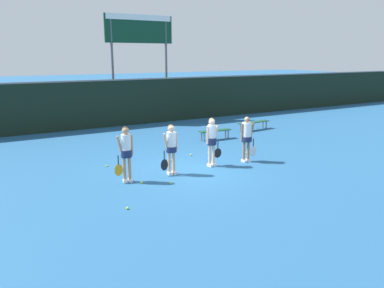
# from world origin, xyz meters

# --- Properties ---
(ground_plane) EXTENTS (140.00, 140.00, 0.00)m
(ground_plane) POSITION_xyz_m (0.00, 0.00, 0.00)
(ground_plane) COLOR #235684
(fence_windscreen) EXTENTS (60.00, 0.08, 2.66)m
(fence_windscreen) POSITION_xyz_m (0.00, 9.41, 1.34)
(fence_windscreen) COLOR black
(fence_windscreen) RESTS_ON ground_plane
(scoreboard) EXTENTS (4.16, 0.15, 6.25)m
(scoreboard) POSITION_xyz_m (2.31, 10.34, 4.94)
(scoreboard) COLOR #515156
(scoreboard) RESTS_ON ground_plane
(bench_courtside) EXTENTS (1.65, 0.41, 0.46)m
(bench_courtside) POSITION_xyz_m (3.41, 3.75, 0.39)
(bench_courtside) COLOR #19472D
(bench_courtside) RESTS_ON ground_plane
(bench_far) EXTENTS (2.07, 0.58, 0.45)m
(bench_far) POSITION_xyz_m (6.51, 4.70, 0.39)
(bench_far) COLOR #19472D
(bench_far) RESTS_ON ground_plane
(player_0) EXTENTS (0.62, 0.35, 1.80)m
(player_0) POSITION_xyz_m (-2.40, -0.06, 1.07)
(player_0) COLOR tan
(player_0) RESTS_ON ground_plane
(player_1) EXTENTS (0.63, 0.36, 1.71)m
(player_1) POSITION_xyz_m (-0.82, -0.07, 1.02)
(player_1) COLOR tan
(player_1) RESTS_ON ground_plane
(player_2) EXTENTS (0.65, 0.35, 1.78)m
(player_2) POSITION_xyz_m (0.89, 0.09, 1.06)
(player_2) COLOR beige
(player_2) RESTS_ON ground_plane
(player_3) EXTENTS (0.68, 0.41, 1.72)m
(player_3) POSITION_xyz_m (2.36, -0.06, 1.02)
(player_3) COLOR #8C664C
(player_3) RESTS_ON ground_plane
(tennis_ball_0) EXTENTS (0.07, 0.07, 0.07)m
(tennis_ball_0) POSITION_xyz_m (0.94, 1.72, 0.04)
(tennis_ball_0) COLOR #CCE033
(tennis_ball_0) RESTS_ON ground_plane
(tennis_ball_1) EXTENTS (0.07, 0.07, 0.07)m
(tennis_ball_1) POSITION_xyz_m (-2.48, 1.89, 0.03)
(tennis_ball_1) COLOR #CCE033
(tennis_ball_1) RESTS_ON ground_plane
(tennis_ball_2) EXTENTS (0.07, 0.07, 0.07)m
(tennis_ball_2) POSITION_xyz_m (1.78, 1.72, 0.03)
(tennis_ball_2) COLOR #CCE033
(tennis_ball_2) RESTS_ON ground_plane
(tennis_ball_3) EXTENTS (0.07, 0.07, 0.07)m
(tennis_ball_3) POSITION_xyz_m (-0.11, 1.42, 0.03)
(tennis_ball_3) COLOR #CCE033
(tennis_ball_3) RESTS_ON ground_plane
(tennis_ball_4) EXTENTS (0.07, 0.07, 0.07)m
(tennis_ball_4) POSITION_xyz_m (-3.17, -2.19, 0.04)
(tennis_ball_4) COLOR #CCE033
(tennis_ball_4) RESTS_ON ground_plane
(tennis_ball_5) EXTENTS (0.07, 0.07, 0.07)m
(tennis_ball_5) POSITION_xyz_m (-2.08, -0.47, 0.04)
(tennis_ball_5) COLOR #CCE033
(tennis_ball_5) RESTS_ON ground_plane
(tennis_ball_6) EXTENTS (0.07, 0.07, 0.07)m
(tennis_ball_6) POSITION_xyz_m (1.11, 0.39, 0.03)
(tennis_ball_6) COLOR #CCE033
(tennis_ball_6) RESTS_ON ground_plane
(tennis_ball_7) EXTENTS (0.07, 0.07, 0.07)m
(tennis_ball_7) POSITION_xyz_m (3.12, 0.92, 0.03)
(tennis_ball_7) COLOR #CCE033
(tennis_ball_7) RESTS_ON ground_plane
(tennis_ball_8) EXTENTS (0.07, 0.07, 0.07)m
(tennis_ball_8) POSITION_xyz_m (-1.29, -0.95, 0.03)
(tennis_ball_8) COLOR #CCE033
(tennis_ball_8) RESTS_ON ground_plane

